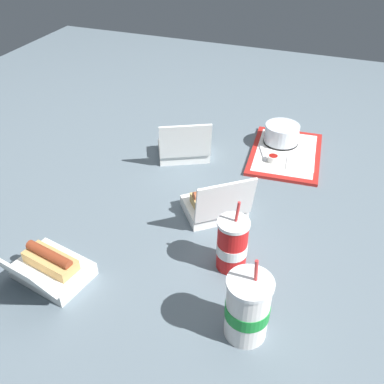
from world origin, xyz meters
TOP-DOWN VIEW (x-y plane):
  - ground_plane at (0.00, 0.00)m, footprint 3.20×3.20m
  - food_tray at (0.38, -0.21)m, footprint 0.39×0.29m
  - cake_container at (0.45, -0.17)m, footprint 0.14×0.14m
  - ketchup_cup at (0.30, -0.18)m, footprint 0.04×0.04m
  - napkin_stack at (0.31, -0.28)m, footprint 0.11×0.11m
  - plastic_fork at (0.34, -0.13)m, footprint 0.11×0.05m
  - clamshell_hotdog_right at (-0.06, -0.07)m, footprint 0.25×0.25m
  - clamshell_sandwich_left at (0.23, 0.16)m, footprint 0.23×0.24m
  - clamshell_hotdog_back at (-0.47, 0.26)m, footprint 0.23×0.23m
  - soda_cup_front at (-0.45, -0.27)m, footprint 0.11×0.11m
  - soda_cup_corner at (-0.26, -0.18)m, footprint 0.09×0.09m

SIDE VIEW (x-z plane):
  - ground_plane at x=0.00m, z-range 0.00..0.00m
  - food_tray at x=0.38m, z-range 0.00..0.01m
  - napkin_stack at x=0.31m, z-range 0.01..0.02m
  - plastic_fork at x=0.34m, z-range 0.01..0.02m
  - ketchup_cup at x=0.30m, z-range 0.01..0.04m
  - clamshell_hotdog_back at x=-0.47m, z-range -0.04..0.12m
  - clamshell_hotdog_right at x=-0.06m, z-range -0.05..0.13m
  - clamshell_sandwich_left at x=0.23m, z-range -0.04..0.13m
  - cake_container at x=0.45m, z-range 0.01..0.09m
  - soda_cup_corner at x=-0.26m, z-range -0.03..0.19m
  - soda_cup_front at x=-0.45m, z-range -0.03..0.20m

